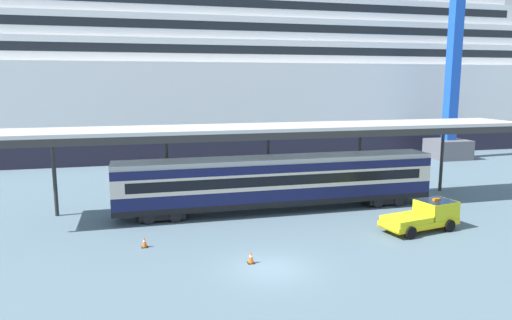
{
  "coord_description": "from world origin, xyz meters",
  "views": [
    {
      "loc": [
        -6.68,
        -22.55,
        9.65
      ],
      "look_at": [
        1.09,
        7.5,
        4.5
      ],
      "focal_mm": 33.37,
      "sensor_mm": 36.0,
      "label": 1
    }
  ],
  "objects_px": {
    "service_truck": "(425,215)",
    "traffic_cone_mid": "(251,257)",
    "cruise_ship": "(46,57)",
    "train_carriage": "(278,181)",
    "traffic_cone_near": "(145,242)",
    "dockside_crane": "(458,20)"
  },
  "relations": [
    {
      "from": "cruise_ship",
      "to": "traffic_cone_near",
      "type": "relative_size",
      "value": 236.05
    },
    {
      "from": "service_truck",
      "to": "traffic_cone_near",
      "type": "relative_size",
      "value": 8.26
    },
    {
      "from": "cruise_ship",
      "to": "service_truck",
      "type": "relative_size",
      "value": 28.58
    },
    {
      "from": "train_carriage",
      "to": "traffic_cone_near",
      "type": "relative_size",
      "value": 36.02
    },
    {
      "from": "traffic_cone_mid",
      "to": "service_truck",
      "type": "bearing_deg",
      "value": 12.68
    },
    {
      "from": "train_carriage",
      "to": "dockside_crane",
      "type": "xyz_separation_m",
      "value": [
        28.29,
        18.21,
        14.65
      ]
    },
    {
      "from": "traffic_cone_mid",
      "to": "train_carriage",
      "type": "bearing_deg",
      "value": 65.16
    },
    {
      "from": "traffic_cone_mid",
      "to": "dockside_crane",
      "type": "xyz_separation_m",
      "value": [
        32.78,
        27.91,
        16.62
      ]
    },
    {
      "from": "train_carriage",
      "to": "dockside_crane",
      "type": "relative_size",
      "value": 0.44
    },
    {
      "from": "train_carriage",
      "to": "traffic_cone_near",
      "type": "bearing_deg",
      "value": -150.11
    },
    {
      "from": "traffic_cone_mid",
      "to": "traffic_cone_near",
      "type": "bearing_deg",
      "value": 143.98
    },
    {
      "from": "service_truck",
      "to": "traffic_cone_near",
      "type": "height_order",
      "value": "service_truck"
    },
    {
      "from": "train_carriage",
      "to": "service_truck",
      "type": "height_order",
      "value": "train_carriage"
    },
    {
      "from": "cruise_ship",
      "to": "traffic_cone_mid",
      "type": "bearing_deg",
      "value": -70.6
    },
    {
      "from": "service_truck",
      "to": "traffic_cone_mid",
      "type": "height_order",
      "value": "service_truck"
    },
    {
      "from": "traffic_cone_near",
      "to": "traffic_cone_mid",
      "type": "height_order",
      "value": "traffic_cone_mid"
    },
    {
      "from": "train_carriage",
      "to": "service_truck",
      "type": "distance_m",
      "value": 10.62
    },
    {
      "from": "service_truck",
      "to": "traffic_cone_mid",
      "type": "relative_size",
      "value": 8.02
    },
    {
      "from": "cruise_ship",
      "to": "dockside_crane",
      "type": "relative_size",
      "value": 2.91
    },
    {
      "from": "traffic_cone_mid",
      "to": "dockside_crane",
      "type": "relative_size",
      "value": 0.01
    },
    {
      "from": "train_carriage",
      "to": "traffic_cone_mid",
      "type": "height_order",
      "value": "train_carriage"
    },
    {
      "from": "traffic_cone_mid",
      "to": "dockside_crane",
      "type": "bearing_deg",
      "value": 40.41
    }
  ]
}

